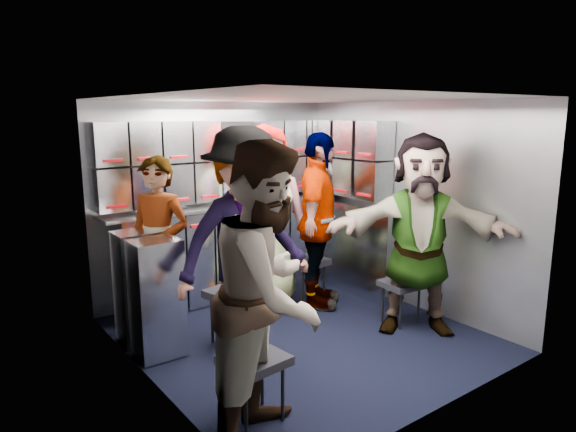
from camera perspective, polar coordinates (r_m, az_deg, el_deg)
floor at (r=4.79m, az=1.39°, el=-13.04°), size 3.00×3.00×0.00m
wall_back at (r=5.69m, az=-7.91°, el=1.88°), size 2.80×0.04×2.10m
wall_left at (r=3.78m, az=-15.52°, el=-3.26°), size 0.04×3.00×2.10m
wall_right at (r=5.42m, az=13.18°, el=1.21°), size 0.04×3.00×2.10m
ceiling at (r=4.36m, az=1.53°, el=12.98°), size 2.80×3.00×0.02m
cart_bank_back at (r=5.63m, az=-6.73°, el=-3.98°), size 2.68×0.38×0.99m
cart_bank_left at (r=4.51m, az=-15.27°, el=-8.23°), size 0.38×0.76×0.99m
counter at (r=5.52m, az=-6.85°, el=1.23°), size 2.68×0.42×0.03m
locker_bank_back at (r=5.51m, az=-7.28°, el=6.19°), size 2.68×0.28×0.82m
locker_bank_right at (r=5.73m, az=7.03°, el=6.40°), size 0.28×1.00×0.82m
right_cabinet at (r=5.83m, az=7.48°, el=-3.42°), size 0.28×1.20×1.00m
coffee_niche at (r=5.65m, az=-5.98°, el=6.15°), size 0.46×0.16×0.84m
red_latch_strip at (r=5.37m, az=-5.75°, el=-0.48°), size 2.60×0.02×0.03m
jump_seat_near_left at (r=3.44m, az=-3.79°, el=-16.02°), size 0.41×0.39×0.45m
jump_seat_mid_left at (r=4.49m, az=-5.98°, el=-8.80°), size 0.48×0.46×0.49m
jump_seat_center at (r=5.53m, az=-3.55°, el=-5.63°), size 0.45×0.44×0.41m
jump_seat_mid_right at (r=5.47m, az=2.08°, el=-5.32°), size 0.42×0.41×0.46m
jump_seat_near_right at (r=5.03m, az=12.49°, el=-7.62°), size 0.38×0.36×0.41m
attendant_standing at (r=4.63m, az=-14.13°, el=-3.55°), size 0.65×0.71×1.62m
attendant_arc_a at (r=3.09m, az=-2.08°, el=-8.69°), size 1.13×1.09×1.83m
attendant_arc_b at (r=4.19m, az=-4.86°, el=-2.98°), size 1.23×0.72×1.88m
attendant_arc_c at (r=5.25m, az=-2.55°, el=-0.08°), size 1.07×0.89×1.87m
attendant_arc_d at (r=5.21m, az=3.36°, el=-0.59°), size 1.07×1.04×1.80m
attendant_arc_e at (r=4.77m, az=14.40°, el=-1.96°), size 1.60×1.54×1.81m
bottle_left at (r=5.40m, az=-7.65°, el=2.36°), size 0.07×0.07×0.22m
bottle_mid at (r=5.44m, az=-6.81°, el=2.49°), size 0.06×0.06×0.23m
bottle_right at (r=5.53m, az=-5.21°, el=2.74°), size 0.07×0.07×0.25m
cup_left at (r=5.08m, az=-15.15°, el=0.75°), size 0.08×0.08×0.09m
cup_right at (r=5.81m, az=-0.89°, el=2.50°), size 0.08×0.08×0.10m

